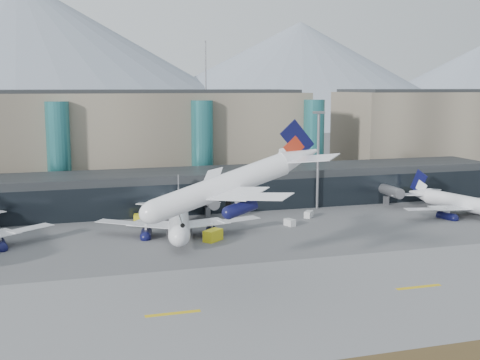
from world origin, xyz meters
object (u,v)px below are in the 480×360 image
object	(u,v)px
veh_b	(138,218)
veh_g	(290,222)
veh_d	(309,214)
jet_parked_right	(455,197)
lightmast_mid	(318,154)
jet_parked_mid	(179,212)
hero_jet	(239,176)
veh_h	(213,235)
veh_e	(474,207)

from	to	relation	value
veh_b	veh_g	xyz separation A→B (m)	(33.25, -14.54, -0.08)
veh_d	veh_g	world-z (taller)	veh_d
jet_parked_right	veh_b	size ratio (longest dim) A/B	11.64
lightmast_mid	jet_parked_mid	bearing A→B (deg)	-158.85
jet_parked_right	veh_b	world-z (taller)	jet_parked_right
lightmast_mid	veh_d	bearing A→B (deg)	-123.90
hero_jet	veh_g	size ratio (longest dim) A/B	12.14
veh_g	lightmast_mid	bearing A→B (deg)	122.30
veh_b	veh_h	size ratio (longest dim) A/B	0.69
veh_e	veh_h	bearing A→B (deg)	-156.56
jet_parked_right	veh_e	distance (m)	7.97
jet_parked_right	veh_b	distance (m)	79.42
veh_g	veh_h	world-z (taller)	veh_h
veh_g	veh_h	size ratio (longest dim) A/B	0.62
lightmast_mid	veh_h	world-z (taller)	lightmast_mid
jet_parked_right	veh_e	world-z (taller)	jet_parked_right
hero_jet	veh_d	size ratio (longest dim) A/B	11.52
veh_b	jet_parked_right	bearing A→B (deg)	-90.16
veh_e	hero_jet	bearing A→B (deg)	-137.55
jet_parked_right	veh_h	xyz separation A→B (m)	(-65.30, -9.05, -3.03)
veh_b	veh_d	world-z (taller)	veh_b
hero_jet	veh_h	size ratio (longest dim) A/B	7.57
jet_parked_mid	veh_b	size ratio (longest dim) A/B	12.77
jet_parked_mid	veh_h	size ratio (longest dim) A/B	8.85
veh_b	veh_g	size ratio (longest dim) A/B	1.11
hero_jet	veh_h	distance (m)	32.88
lightmast_mid	veh_h	xyz separation A→B (m)	(-34.64, -25.05, -13.23)
lightmast_mid	veh_b	world-z (taller)	lightmast_mid
veh_h	jet_parked_mid	bearing A→B (deg)	78.99
hero_jet	veh_d	bearing A→B (deg)	49.54
lightmast_mid	veh_e	world-z (taller)	lightmast_mid
jet_parked_mid	veh_d	world-z (taller)	jet_parked_mid
lightmast_mid	hero_jet	xyz separation A→B (m)	(-37.35, -53.27, 3.44)
lightmast_mid	veh_d	world-z (taller)	lightmast_mid
veh_e	veh_h	xyz separation A→B (m)	(-72.39, -10.53, 0.31)
veh_d	veh_g	bearing A→B (deg)	172.81
veh_d	veh_g	xyz separation A→B (m)	(-7.65, -6.95, -0.03)
jet_parked_right	veh_d	bearing A→B (deg)	66.44
veh_g	hero_jet	bearing A→B (deg)	-49.66
lightmast_mid	jet_parked_mid	size ratio (longest dim) A/B	0.67
jet_parked_mid	veh_g	xyz separation A→B (m)	(25.78, -1.26, -3.86)
hero_jet	veh_b	bearing A→B (deg)	96.05
jet_parked_right	hero_jet	bearing A→B (deg)	104.62
veh_e	veh_d	bearing A→B (deg)	-170.93
jet_parked_right	veh_d	distance (m)	37.91
jet_parked_mid	jet_parked_right	bearing A→B (deg)	-79.82
jet_parked_mid	veh_e	distance (m)	77.86
hero_jet	veh_e	distance (m)	86.19
jet_parked_right	veh_h	world-z (taller)	jet_parked_right
jet_parked_mid	jet_parked_right	distance (m)	70.68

